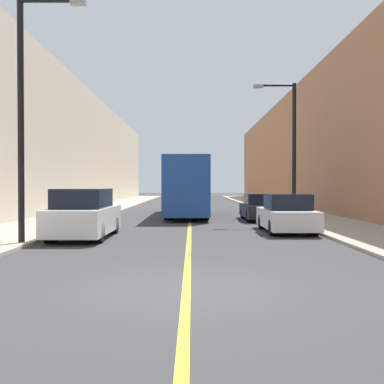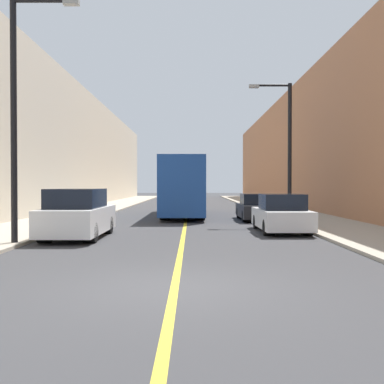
{
  "view_description": "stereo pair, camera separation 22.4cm",
  "coord_description": "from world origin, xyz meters",
  "px_view_note": "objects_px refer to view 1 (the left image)",
  "views": [
    {
      "loc": [
        0.11,
        -8.42,
        1.94
      ],
      "look_at": [
        0.24,
        18.21,
        1.52
      ],
      "focal_mm": 42.0,
      "sensor_mm": 36.0,
      "label": 1
    },
    {
      "loc": [
        0.33,
        -8.42,
        1.94
      ],
      "look_at": [
        0.24,
        18.21,
        1.52
      ],
      "focal_mm": 42.0,
      "sensor_mm": 36.0,
      "label": 2
    }
  ],
  "objects_px": {
    "parked_suv_left": "(82,215)",
    "car_right_mid": "(257,208)",
    "car_right_near": "(284,215)",
    "street_lamp_left": "(23,105)",
    "bus": "(185,186)",
    "street_lamp_right": "(288,143)"
  },
  "relations": [
    {
      "from": "parked_suv_left",
      "to": "car_right_mid",
      "type": "distance_m",
      "value": 11.22
    },
    {
      "from": "car_right_near",
      "to": "car_right_mid",
      "type": "bearing_deg",
      "value": 91.63
    },
    {
      "from": "car_right_mid",
      "to": "parked_suv_left",
      "type": "bearing_deg",
      "value": -132.94
    },
    {
      "from": "car_right_mid",
      "to": "street_lamp_left",
      "type": "bearing_deg",
      "value": -131.15
    },
    {
      "from": "parked_suv_left",
      "to": "street_lamp_left",
      "type": "distance_m",
      "value": 4.38
    },
    {
      "from": "car_right_near",
      "to": "street_lamp_left",
      "type": "relative_size",
      "value": 0.55
    },
    {
      "from": "bus",
      "to": "parked_suv_left",
      "type": "relative_size",
      "value": 2.47
    },
    {
      "from": "parked_suv_left",
      "to": "street_lamp_right",
      "type": "bearing_deg",
      "value": 36.47
    },
    {
      "from": "car_right_near",
      "to": "car_right_mid",
      "type": "distance_m",
      "value": 6.17
    },
    {
      "from": "bus",
      "to": "street_lamp_right",
      "type": "relative_size",
      "value": 1.64
    },
    {
      "from": "parked_suv_left",
      "to": "street_lamp_left",
      "type": "xyz_separation_m",
      "value": [
        -1.33,
        -2.06,
        3.63
      ]
    },
    {
      "from": "car_right_mid",
      "to": "street_lamp_left",
      "type": "xyz_separation_m",
      "value": [
        -8.97,
        -10.27,
        3.8
      ]
    },
    {
      "from": "bus",
      "to": "street_lamp_left",
      "type": "height_order",
      "value": "street_lamp_left"
    },
    {
      "from": "bus",
      "to": "car_right_mid",
      "type": "xyz_separation_m",
      "value": [
        4.01,
        -3.67,
        -1.2
      ]
    },
    {
      "from": "car_right_mid",
      "to": "street_lamp_left",
      "type": "relative_size",
      "value": 0.57
    },
    {
      "from": "car_right_near",
      "to": "street_lamp_right",
      "type": "xyz_separation_m",
      "value": [
        1.16,
        4.59,
        3.38
      ]
    },
    {
      "from": "street_lamp_left",
      "to": "car_right_near",
      "type": "bearing_deg",
      "value": 24.15
    },
    {
      "from": "parked_suv_left",
      "to": "car_right_near",
      "type": "relative_size",
      "value": 1.09
    },
    {
      "from": "parked_suv_left",
      "to": "street_lamp_right",
      "type": "distance_m",
      "value": 11.62
    },
    {
      "from": "parked_suv_left",
      "to": "street_lamp_left",
      "type": "bearing_deg",
      "value": -122.89
    },
    {
      "from": "parked_suv_left",
      "to": "street_lamp_right",
      "type": "xyz_separation_m",
      "value": [
        8.97,
        6.63,
        3.25
      ]
    },
    {
      "from": "car_right_mid",
      "to": "car_right_near",
      "type": "bearing_deg",
      "value": -88.37
    }
  ]
}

